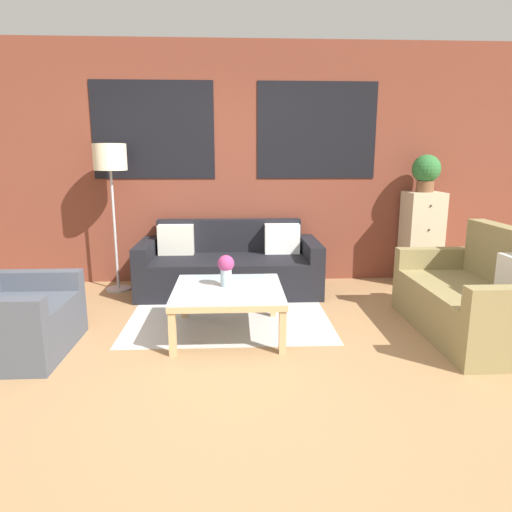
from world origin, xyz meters
The scene contains 11 objects.
ground_plane centered at (0.00, 0.00, 0.00)m, with size 16.00×16.00×0.00m, color #9E754C.
wall_back_brick centered at (0.00, 2.44, 1.41)m, with size 8.40×0.09×2.80m.
rug centered at (-0.09, 1.22, 0.00)m, with size 1.88×1.77×0.00m.
couch_dark centered at (-0.09, 1.95, 0.28)m, with size 2.00×0.88×0.78m.
settee_vintage centered at (2.03, 0.53, 0.31)m, with size 0.80×1.51×0.92m.
armchair_corner centered at (-1.78, 0.34, 0.28)m, with size 0.80×0.92×0.84m.
coffee_table centered at (-0.09, 0.64, 0.35)m, with size 0.92×0.92×0.41m.
floor_lamp centered at (-1.37, 2.04, 1.42)m, with size 0.36×0.36×1.64m.
drawer_cabinet centered at (2.19, 2.16, 0.55)m, with size 0.41×0.42×1.10m.
potted_plant centered at (2.19, 2.16, 1.34)m, with size 0.32×0.32×0.43m.
flower_vase centered at (-0.10, 0.70, 0.57)m, with size 0.14×0.14×0.27m.
Camera 1 is at (-0.03, -3.09, 1.51)m, focal length 32.00 mm.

